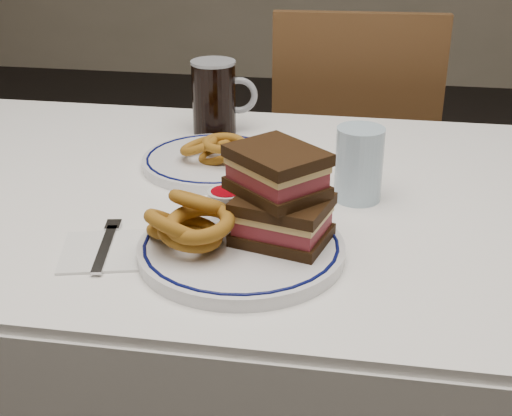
% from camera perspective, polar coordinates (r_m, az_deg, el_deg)
% --- Properties ---
extents(dining_table, '(1.27, 0.87, 0.75)m').
position_cam_1_polar(dining_table, '(1.25, -2.88, -2.90)').
color(dining_table, white).
rests_on(dining_table, floor).
extents(chair_far, '(0.45, 0.45, 0.93)m').
position_cam_1_polar(chair_far, '(2.02, 7.63, 3.92)').
color(chair_far, '#4E3719').
rests_on(chair_far, floor).
extents(main_plate, '(0.29, 0.29, 0.02)m').
position_cam_1_polar(main_plate, '(0.99, -1.19, -3.25)').
color(main_plate, silver).
rests_on(main_plate, dining_table).
extents(reuben_sandwich, '(0.16, 0.16, 0.13)m').
position_cam_1_polar(reuben_sandwich, '(0.97, 1.91, 1.00)').
color(reuben_sandwich, black).
rests_on(reuben_sandwich, main_plate).
extents(onion_rings_main, '(0.14, 0.14, 0.10)m').
position_cam_1_polar(onion_rings_main, '(0.97, -5.41, -1.25)').
color(onion_rings_main, brown).
rests_on(onion_rings_main, main_plate).
extents(ketchup_ramekin, '(0.06, 0.06, 0.03)m').
position_cam_1_polar(ketchup_ramekin, '(1.07, -2.40, 0.66)').
color(ketchup_ramekin, silver).
rests_on(ketchup_ramekin, main_plate).
extents(beer_mug, '(0.13, 0.09, 0.15)m').
position_cam_1_polar(beer_mug, '(1.45, -3.26, 8.88)').
color(beer_mug, black).
rests_on(beer_mug, dining_table).
extents(water_glass, '(0.08, 0.08, 0.12)m').
position_cam_1_polar(water_glass, '(1.15, 8.24, 3.50)').
color(water_glass, '#A4C0D3').
rests_on(water_glass, dining_table).
extents(far_plate, '(0.26, 0.26, 0.02)m').
position_cam_1_polar(far_plate, '(1.29, -3.39, 3.79)').
color(far_plate, silver).
rests_on(far_plate, dining_table).
extents(onion_rings_far, '(0.12, 0.12, 0.06)m').
position_cam_1_polar(onion_rings_far, '(1.28, -3.19, 4.89)').
color(onion_rings_far, brown).
rests_on(onion_rings_far, far_plate).
extents(napkin_fork, '(0.15, 0.16, 0.01)m').
position_cam_1_polar(napkin_fork, '(1.03, -11.96, -3.27)').
color(napkin_fork, silver).
rests_on(napkin_fork, dining_table).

